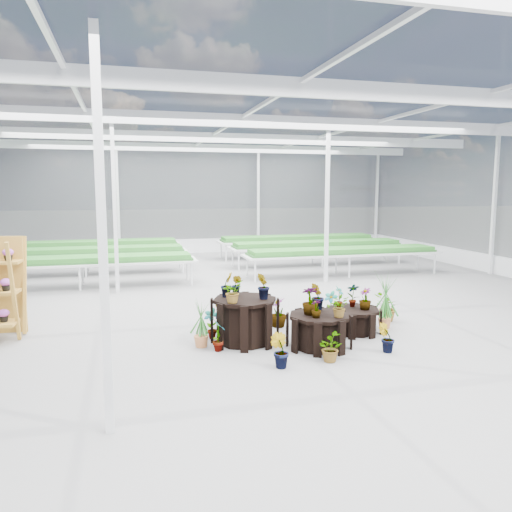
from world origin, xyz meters
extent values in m
plane|color=gray|center=(0.00, 0.00, 0.00)|extent=(24.00, 24.00, 0.00)
cylinder|color=black|center=(-0.71, -1.12, 0.41)|extent=(1.45, 1.45, 0.81)
cylinder|color=black|center=(0.49, -1.72, 0.30)|extent=(1.44, 1.44, 0.59)
cylinder|color=black|center=(1.49, -1.02, 0.23)|extent=(1.29, 1.29, 0.46)
imported|color=#296D26|center=(-0.99, -0.89, 1.04)|extent=(0.32, 0.32, 0.46)
imported|color=#296D26|center=(-0.41, -1.27, 1.06)|extent=(0.27, 0.31, 0.48)
imported|color=#296D26|center=(-0.77, -0.74, 1.00)|extent=(0.26, 0.26, 0.37)
imported|color=#296D26|center=(-1.00, -1.40, 1.01)|extent=(0.47, 0.47, 0.40)
imported|color=#296D26|center=(0.33, -1.68, 0.84)|extent=(0.31, 0.31, 0.50)
imported|color=#296D26|center=(0.75, -1.96, 0.77)|extent=(0.42, 0.41, 0.36)
imported|color=#296D26|center=(0.56, -1.45, 0.85)|extent=(0.31, 0.34, 0.52)
imported|color=#296D26|center=(0.35, -1.90, 0.75)|extent=(0.20, 0.20, 0.31)
imported|color=#296D26|center=(1.23, -0.89, 0.68)|extent=(0.28, 0.27, 0.44)
imported|color=#296D26|center=(1.66, -1.13, 0.68)|extent=(0.28, 0.28, 0.42)
imported|color=#296D26|center=(1.54, -0.85, 0.70)|extent=(0.27, 0.21, 0.47)
imported|color=#296D26|center=(-1.27, -1.50, 0.30)|extent=(0.23, 0.32, 0.60)
imported|color=#296D26|center=(-1.26, -0.74, 0.29)|extent=(0.36, 0.35, 0.57)
imported|color=#296D26|center=(-0.49, -2.51, 0.27)|extent=(0.38, 0.39, 0.55)
imported|color=#296D26|center=(0.37, -2.45, 0.23)|extent=(0.40, 0.45, 0.46)
imported|color=#296D26|center=(1.49, -2.28, 0.25)|extent=(0.32, 0.28, 0.51)
imported|color=#296D26|center=(2.52, -0.46, 0.29)|extent=(0.68, 0.65, 0.58)
imported|color=#296D26|center=(1.46, 0.04, 0.30)|extent=(0.36, 0.38, 0.60)
imported|color=#296D26|center=(0.18, -0.29, 0.30)|extent=(0.40, 0.40, 0.60)
imported|color=#296D26|center=(-0.96, -0.12, 0.28)|extent=(0.30, 0.34, 0.55)
camera|label=1|loc=(-2.76, -9.66, 2.77)|focal=35.00mm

